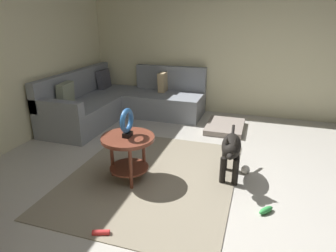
{
  "coord_description": "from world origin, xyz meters",
  "views": [
    {
      "loc": [
        -2.7,
        -0.41,
        1.8
      ],
      "look_at": [
        0.45,
        0.6,
        0.55
      ],
      "focal_mm": 31.3,
      "sensor_mm": 36.0,
      "label": 1
    }
  ],
  "objects": [
    {
      "name": "wall_right",
      "position": [
        2.94,
        0.0,
        1.35
      ],
      "size": [
        0.12,
        6.0,
        2.7
      ],
      "primitive_type": "cube",
      "color": "beige",
      "rests_on": "ground_plane"
    },
    {
      "name": "dog_toy_rope",
      "position": [
        -0.92,
        0.78,
        0.03
      ],
      "size": [
        0.1,
        0.16,
        0.05
      ],
      "primitive_type": "cylinder",
      "rotation": [
        0.0,
        1.57,
        1.91
      ],
      "color": "red",
      "rests_on": "ground_plane"
    },
    {
      "name": "dog_bed_mat",
      "position": [
        1.98,
        0.08,
        0.04
      ],
      "size": [
        0.8,
        0.6,
        0.09
      ],
      "primitive_type": "cube",
      "color": "gray",
      "rests_on": "ground_plane"
    },
    {
      "name": "torus_sculpture",
      "position": [
        0.02,
        0.94,
        0.71
      ],
      "size": [
        0.28,
        0.08,
        0.33
      ],
      "color": "black",
      "rests_on": "side_table"
    },
    {
      "name": "side_table",
      "position": [
        0.02,
        0.94,
        0.42
      ],
      "size": [
        0.6,
        0.6,
        0.54
      ],
      "color": "brown",
      "rests_on": "ground_plane"
    },
    {
      "name": "dog_toy_ball",
      "position": [
        0.57,
        -0.35,
        0.05
      ],
      "size": [
        0.1,
        0.1,
        0.1
      ],
      "primitive_type": "sphere",
      "color": "silver",
      "rests_on": "ground_plane"
    },
    {
      "name": "ground_plane",
      "position": [
        0.0,
        0.0,
        -0.05
      ],
      "size": [
        6.0,
        6.0,
        0.1
      ],
      "primitive_type": "cube",
      "color": "#B7B2A8"
    },
    {
      "name": "sectional_couch",
      "position": [
        1.99,
        2.01,
        0.29
      ],
      "size": [
        2.2,
        2.25,
        0.88
      ],
      "color": "gray",
      "rests_on": "ground_plane"
    },
    {
      "name": "dog",
      "position": [
        0.39,
        -0.17,
        0.38
      ],
      "size": [
        0.85,
        0.25,
        0.63
      ],
      "rotation": [
        0.0,
        0.0,
        1.63
      ],
      "color": "black",
      "rests_on": "ground_plane"
    },
    {
      "name": "area_rug",
      "position": [
        0.15,
        0.7,
        0.01
      ],
      "size": [
        2.3,
        1.9,
        0.01
      ],
      "primitive_type": "cube",
      "color": "gray",
      "rests_on": "ground_plane"
    },
    {
      "name": "dog_toy_bone",
      "position": [
        -0.15,
        -0.59,
        0.03
      ],
      "size": [
        0.18,
        0.16,
        0.06
      ],
      "primitive_type": "ellipsoid",
      "rotation": [
        0.0,
        0.0,
        2.43
      ],
      "color": "green",
      "rests_on": "ground_plane"
    }
  ]
}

